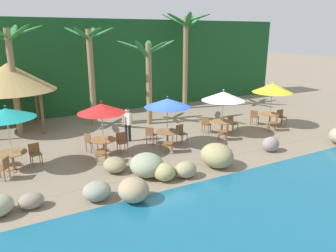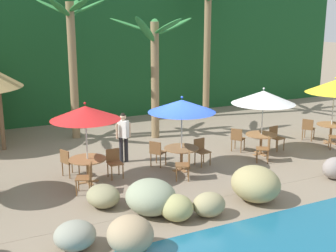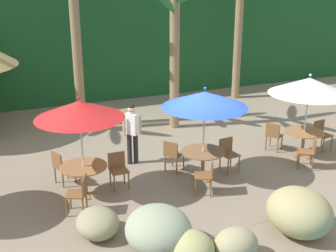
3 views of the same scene
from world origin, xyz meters
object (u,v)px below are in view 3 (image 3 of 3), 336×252
at_px(chair_blue_seaward, 228,152).
at_px(umbrella_white, 309,86).
at_px(dining_table_white, 304,136).
at_px(chair_white_seaward, 321,133).
at_px(palm_tree_second, 75,21).
at_px(chair_white_left, 310,150).
at_px(dining_table_blue, 203,156).
at_px(umbrella_red, 80,110).
at_px(chair_blue_left, 207,174).
at_px(chair_red_inland, 61,165).
at_px(chair_red_seaward, 118,167).
at_px(dining_table_red, 84,171).
at_px(chair_blue_inland, 173,154).
at_px(palm_tree_third, 175,31).
at_px(waiter_in_white, 132,130).
at_px(chair_red_left, 80,192).
at_px(umbrella_blue, 205,99).
at_px(chair_white_inland, 274,134).

height_order(chair_blue_seaward, umbrella_white, umbrella_white).
relative_size(dining_table_white, chair_white_seaward, 1.26).
bearing_deg(palm_tree_second, umbrella_white, -44.12).
distance_m(umbrella_white, chair_white_left, 1.77).
bearing_deg(dining_table_blue, palm_tree_second, 110.32).
xyz_separation_m(umbrella_red, umbrella_white, (6.29, -0.08, -0.04)).
bearing_deg(chair_blue_left, chair_red_inland, 149.40).
bearing_deg(chair_white_left, chair_red_seaward, 169.64).
bearing_deg(dining_table_red, chair_white_seaward, 1.12).
xyz_separation_m(chair_blue_seaward, chair_blue_inland, (-1.39, 0.46, 0.00)).
relative_size(umbrella_red, chair_blue_seaward, 2.79).
distance_m(dining_table_blue, dining_table_white, 3.32).
height_order(dining_table_white, chair_white_left, chair_white_left).
height_order(dining_table_white, palm_tree_third, palm_tree_third).
height_order(palm_tree_second, waiter_in_white, palm_tree_second).
bearing_deg(chair_blue_seaward, umbrella_red, 178.79).
bearing_deg(chair_blue_seaward, chair_red_left, -169.87).
xyz_separation_m(umbrella_blue, dining_table_white, (3.31, 0.19, -1.48)).
relative_size(umbrella_red, palm_tree_third, 0.50).
bearing_deg(umbrella_red, umbrella_white, -0.70).
bearing_deg(umbrella_red, chair_red_seaward, 6.26).
relative_size(chair_red_inland, umbrella_white, 0.36).
distance_m(chair_blue_left, chair_white_left, 3.21).
bearing_deg(chair_white_seaward, waiter_in_white, 168.06).
relative_size(dining_table_red, chair_red_left, 1.26).
xyz_separation_m(umbrella_white, dining_table_white, (-0.00, -0.00, -1.45)).
xyz_separation_m(chair_red_inland, dining_table_white, (6.69, -0.83, 0.10)).
distance_m(umbrella_red, chair_blue_inland, 2.93).
bearing_deg(chair_white_inland, chair_red_left, -167.04).
distance_m(palm_tree_second, palm_tree_third, 3.21).
xyz_separation_m(chair_red_seaward, waiter_in_white, (0.77, 1.21, 0.47)).
height_order(dining_table_blue, chair_white_inland, chair_white_inland).
relative_size(umbrella_blue, chair_blue_left, 2.76).
xyz_separation_m(dining_table_red, waiter_in_white, (1.62, 1.30, 0.37)).
bearing_deg(chair_blue_seaward, chair_blue_left, -138.84).
height_order(umbrella_blue, chair_white_seaward, umbrella_blue).
bearing_deg(umbrella_white, dining_table_white, -179.10).
bearing_deg(palm_tree_second, chair_white_seaward, -38.77).
distance_m(umbrella_white, palm_tree_second, 7.50).
bearing_deg(dining_table_blue, dining_table_red, 174.86).
height_order(umbrella_blue, palm_tree_second, palm_tree_second).
bearing_deg(chair_blue_inland, chair_red_inland, 172.38).
bearing_deg(chair_blue_inland, umbrella_white, -6.69).
relative_size(chair_blue_left, dining_table_white, 0.79).
bearing_deg(dining_table_white, chair_white_seaward, 14.57).
bearing_deg(umbrella_blue, chair_blue_inland, 130.93).
height_order(chair_blue_seaward, chair_white_left, same).
height_order(dining_table_red, chair_red_left, chair_red_left).
bearing_deg(umbrella_white, chair_blue_seaward, -179.90).
height_order(dining_table_red, umbrella_white, umbrella_white).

